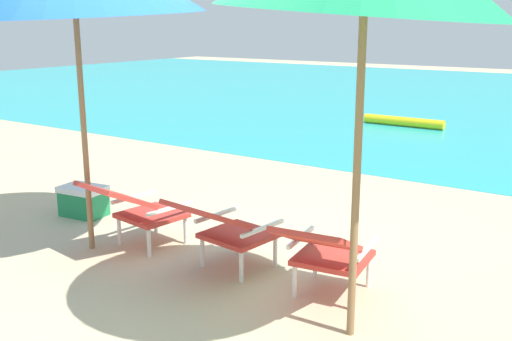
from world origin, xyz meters
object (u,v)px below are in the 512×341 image
Objects in this scene: cooler_box at (84,201)px; lounge_chair_center at (224,226)px; swim_buoy at (403,122)px; lounge_chair_left at (136,206)px; lounge_chair_right at (325,250)px.

lounge_chair_center is at bearing -9.54° from cooler_box.
lounge_chair_left is at bearing -87.23° from swim_buoy.
lounge_chair_left is 1.88m from lounge_chair_right.
lounge_chair_right is at bearing -6.71° from cooler_box.
lounge_chair_right reaches higher than swim_buoy.
lounge_chair_left is 0.97m from lounge_chair_center.
swim_buoy is at bearing 83.70° from cooler_box.
lounge_chair_center is (1.34, -7.57, 0.31)m from swim_buoy.
lounge_chair_right is 1.85× the size of cooler_box.
lounge_chair_left is (0.37, -7.59, 0.31)m from swim_buoy.
cooler_box is at bearing -96.30° from swim_buoy.
lounge_chair_right reaches higher than cooler_box.
lounge_chair_right is at bearing 0.65° from lounge_chair_left.
lounge_chair_left is at bearing -179.35° from lounge_chair_right.
lounge_chair_right is 3.08m from cooler_box.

